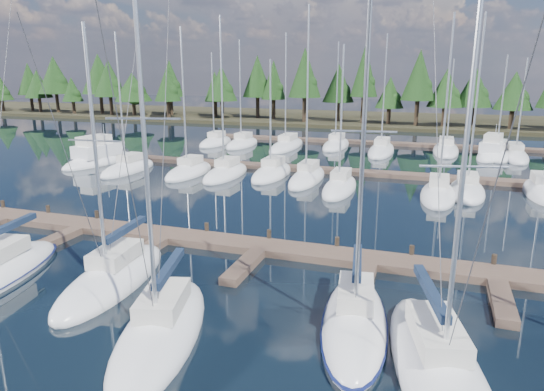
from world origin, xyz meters
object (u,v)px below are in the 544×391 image
(front_sailboat_3, at_px, (161,330))
(motor_yacht_left, at_px, (99,158))
(front_sailboat_4, at_px, (355,322))
(front_sailboat_5, at_px, (438,368))
(main_dock, at_px, (259,251))
(front_sailboat_2, at_px, (113,278))
(motor_yacht_right, at_px, (492,153))

(front_sailboat_3, xyz_separation_m, motor_yacht_left, (-25.06, 28.65, 0.24))
(front_sailboat_3, bearing_deg, front_sailboat_4, 23.83)
(front_sailboat_5, xyz_separation_m, motor_yacht_left, (-35.05, 27.73, 0.26))
(front_sailboat_3, height_order, motor_yacht_left, front_sailboat_3)
(main_dock, relative_size, front_sailboat_2, 3.50)
(front_sailboat_2, xyz_separation_m, front_sailboat_3, (4.72, -3.45, 0.02))
(front_sailboat_5, bearing_deg, front_sailboat_3, -174.74)
(front_sailboat_5, bearing_deg, motor_yacht_left, 141.65)
(front_sailboat_3, relative_size, motor_yacht_left, 1.48)
(front_sailboat_4, xyz_separation_m, motor_yacht_right, (8.75, 43.24, 0.20))
(front_sailboat_2, xyz_separation_m, front_sailboat_4, (11.57, -0.42, 0.02))
(front_sailboat_2, distance_m, motor_yacht_right, 47.40)
(front_sailboat_4, height_order, motor_yacht_right, front_sailboat_4)
(front_sailboat_3, distance_m, motor_yacht_left, 38.07)
(front_sailboat_4, relative_size, motor_yacht_right, 1.50)
(front_sailboat_3, height_order, motor_yacht_right, front_sailboat_3)
(main_dock, bearing_deg, motor_yacht_right, 67.91)
(front_sailboat_2, relative_size, front_sailboat_4, 0.88)
(main_dock, xyz_separation_m, front_sailboat_4, (6.28, -6.20, 0.09))
(front_sailboat_4, bearing_deg, front_sailboat_3, -156.17)
(front_sailboat_2, xyz_separation_m, motor_yacht_left, (-20.35, 25.20, 0.26))
(front_sailboat_2, distance_m, motor_yacht_left, 32.39)
(motor_yacht_left, height_order, motor_yacht_right, motor_yacht_left)
(front_sailboat_2, height_order, front_sailboat_4, front_sailboat_4)
(motor_yacht_right, bearing_deg, front_sailboat_3, -108.64)
(front_sailboat_4, distance_m, motor_yacht_right, 44.11)
(front_sailboat_5, relative_size, motor_yacht_left, 1.28)
(front_sailboat_5, height_order, motor_yacht_right, front_sailboat_5)
(motor_yacht_right, bearing_deg, front_sailboat_2, -115.39)
(front_sailboat_3, bearing_deg, main_dock, 86.44)
(motor_yacht_right, bearing_deg, front_sailboat_4, -101.44)
(front_sailboat_4, bearing_deg, motor_yacht_right, 78.56)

